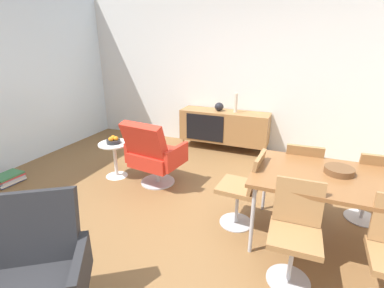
{
  "coord_description": "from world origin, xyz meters",
  "views": [
    {
      "loc": [
        1.02,
        -2.45,
        1.89
      ],
      "look_at": [
        -0.12,
        0.31,
        0.79
      ],
      "focal_mm": 26.06,
      "sensor_mm": 36.0,
      "label": 1
    }
  ],
  "objects_px": {
    "dining_table": "(343,182)",
    "dining_chair_near_window": "(244,187)",
    "magazine_stack": "(8,179)",
    "dining_chair_back_right": "(371,184)",
    "lounge_chair_red": "(153,153)",
    "vase_cobalt": "(219,107)",
    "dining_chair_front_left": "(295,230)",
    "dining_chair_back_left": "(301,173)",
    "vase_sculptural_dark": "(236,103)",
    "fruit_bowl": "(113,141)",
    "wooden_bowl_on_table": "(339,171)",
    "armchair_black_shell": "(30,271)",
    "sideboard": "(224,126)",
    "side_table_round": "(115,156)"
  },
  "relations": [
    {
      "from": "dining_table",
      "to": "wooden_bowl_on_table",
      "type": "relative_size",
      "value": 6.15
    },
    {
      "from": "armchair_black_shell",
      "to": "vase_cobalt",
      "type": "bearing_deg",
      "value": 88.28
    },
    {
      "from": "dining_chair_back_left",
      "to": "dining_chair_front_left",
      "type": "bearing_deg",
      "value": -90.22
    },
    {
      "from": "dining_chair_back_left",
      "to": "fruit_bowl",
      "type": "relative_size",
      "value": 4.28
    },
    {
      "from": "dining_table",
      "to": "wooden_bowl_on_table",
      "type": "distance_m",
      "value": 0.12
    },
    {
      "from": "lounge_chair_red",
      "to": "dining_chair_back_left",
      "type": "bearing_deg",
      "value": 3.37
    },
    {
      "from": "dining_chair_front_left",
      "to": "armchair_black_shell",
      "type": "relative_size",
      "value": 0.9
    },
    {
      "from": "vase_sculptural_dark",
      "to": "lounge_chair_red",
      "type": "height_order",
      "value": "vase_sculptural_dark"
    },
    {
      "from": "lounge_chair_red",
      "to": "fruit_bowl",
      "type": "distance_m",
      "value": 0.67
    },
    {
      "from": "wooden_bowl_on_table",
      "to": "dining_chair_front_left",
      "type": "distance_m",
      "value": 0.78
    },
    {
      "from": "wooden_bowl_on_table",
      "to": "dining_chair_back_left",
      "type": "xyz_separation_m",
      "value": [
        -0.31,
        0.47,
        -0.3
      ]
    },
    {
      "from": "dining_table",
      "to": "fruit_bowl",
      "type": "height_order",
      "value": "dining_table"
    },
    {
      "from": "dining_chair_back_right",
      "to": "dining_chair_back_left",
      "type": "height_order",
      "value": "same"
    },
    {
      "from": "side_table_round",
      "to": "sideboard",
      "type": "bearing_deg",
      "value": 55.54
    },
    {
      "from": "armchair_black_shell",
      "to": "sideboard",
      "type": "bearing_deg",
      "value": 86.72
    },
    {
      "from": "wooden_bowl_on_table",
      "to": "side_table_round",
      "type": "xyz_separation_m",
      "value": [
        -2.85,
        0.38,
        -0.45
      ]
    },
    {
      "from": "armchair_black_shell",
      "to": "fruit_bowl",
      "type": "relative_size",
      "value": 4.73
    },
    {
      "from": "sideboard",
      "to": "dining_chair_near_window",
      "type": "relative_size",
      "value": 1.87
    },
    {
      "from": "sideboard",
      "to": "dining_chair_front_left",
      "type": "relative_size",
      "value": 1.87
    },
    {
      "from": "vase_cobalt",
      "to": "dining_chair_back_right",
      "type": "relative_size",
      "value": 0.19
    },
    {
      "from": "dining_table",
      "to": "magazine_stack",
      "type": "distance_m",
      "value": 4.24
    },
    {
      "from": "dining_table",
      "to": "fruit_bowl",
      "type": "distance_m",
      "value": 2.93
    },
    {
      "from": "sideboard",
      "to": "vase_sculptural_dark",
      "type": "bearing_deg",
      "value": 0.56
    },
    {
      "from": "dining_chair_back_right",
      "to": "lounge_chair_red",
      "type": "xyz_separation_m",
      "value": [
        -2.58,
        -0.11,
        -0.0
      ]
    },
    {
      "from": "armchair_black_shell",
      "to": "wooden_bowl_on_table",
      "type": "bearing_deg",
      "value": 42.61
    },
    {
      "from": "dining_chair_back_right",
      "to": "dining_chair_back_left",
      "type": "bearing_deg",
      "value": -179.99
    },
    {
      "from": "sideboard",
      "to": "fruit_bowl",
      "type": "bearing_deg",
      "value": -124.46
    },
    {
      "from": "dining_chair_near_window",
      "to": "wooden_bowl_on_table",
      "type": "bearing_deg",
      "value": 5.92
    },
    {
      "from": "vase_cobalt",
      "to": "dining_chair_near_window",
      "type": "distance_m",
      "value": 2.38
    },
    {
      "from": "dining_chair_back_right",
      "to": "side_table_round",
      "type": "distance_m",
      "value": 3.25
    },
    {
      "from": "dining_table",
      "to": "dining_chair_near_window",
      "type": "distance_m",
      "value": 0.92
    },
    {
      "from": "side_table_round",
      "to": "fruit_bowl",
      "type": "relative_size",
      "value": 2.6
    },
    {
      "from": "vase_cobalt",
      "to": "dining_chair_front_left",
      "type": "height_order",
      "value": "vase_cobalt"
    },
    {
      "from": "sideboard",
      "to": "dining_chair_back_right",
      "type": "distance_m",
      "value": 2.62
    },
    {
      "from": "wooden_bowl_on_table",
      "to": "dining_chair_front_left",
      "type": "bearing_deg",
      "value": -116.09
    },
    {
      "from": "side_table_round",
      "to": "magazine_stack",
      "type": "relative_size",
      "value": 1.32
    },
    {
      "from": "dining_chair_front_left",
      "to": "dining_chair_near_window",
      "type": "height_order",
      "value": "same"
    },
    {
      "from": "wooden_bowl_on_table",
      "to": "armchair_black_shell",
      "type": "xyz_separation_m",
      "value": [
        -1.91,
        -1.76,
        -0.3
      ]
    },
    {
      "from": "vase_cobalt",
      "to": "fruit_bowl",
      "type": "relative_size",
      "value": 0.8
    },
    {
      "from": "vase_sculptural_dark",
      "to": "dining_chair_front_left",
      "type": "height_order",
      "value": "vase_sculptural_dark"
    },
    {
      "from": "vase_cobalt",
      "to": "magazine_stack",
      "type": "bearing_deg",
      "value": -133.54
    },
    {
      "from": "lounge_chair_red",
      "to": "magazine_stack",
      "type": "height_order",
      "value": "lounge_chair_red"
    },
    {
      "from": "dining_chair_back_right",
      "to": "dining_chair_back_left",
      "type": "relative_size",
      "value": 1.0
    },
    {
      "from": "sideboard",
      "to": "wooden_bowl_on_table",
      "type": "relative_size",
      "value": 6.15
    },
    {
      "from": "vase_cobalt",
      "to": "armchair_black_shell",
      "type": "relative_size",
      "value": 0.17
    },
    {
      "from": "vase_cobalt",
      "to": "dining_chair_near_window",
      "type": "relative_size",
      "value": 0.19
    },
    {
      "from": "vase_sculptural_dark",
      "to": "dining_chair_front_left",
      "type": "distance_m",
      "value": 2.99
    },
    {
      "from": "vase_cobalt",
      "to": "wooden_bowl_on_table",
      "type": "distance_m",
      "value": 2.74
    },
    {
      "from": "side_table_round",
      "to": "dining_chair_front_left",
      "type": "bearing_deg",
      "value": -21.94
    },
    {
      "from": "wooden_bowl_on_table",
      "to": "dining_chair_front_left",
      "type": "xyz_separation_m",
      "value": [
        -0.32,
        -0.64,
        -0.3
      ]
    }
  ]
}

